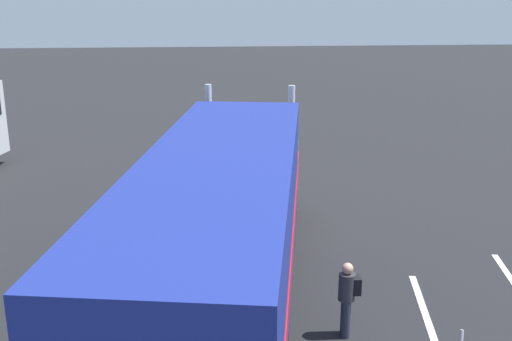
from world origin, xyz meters
TOP-DOWN VIEW (x-y plane):
  - ground_plane at (0.00, 0.00)m, footprint 120.00×120.00m
  - lane_stripe_near at (-5.70, -3.50)m, footprint 4.36×0.91m
  - semi_truck at (-5.80, 0.81)m, footprint 14.38×4.93m
  - person_bystander at (-6.09, -1.61)m, footprint 0.34×0.46m

SIDE VIEW (x-z plane):
  - ground_plane at x=0.00m, z-range 0.00..0.00m
  - lane_stripe_near at x=-5.70m, z-range 0.00..0.01m
  - person_bystander at x=-6.09m, z-range 0.08..1.71m
  - semi_truck at x=-5.80m, z-range 0.27..4.77m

